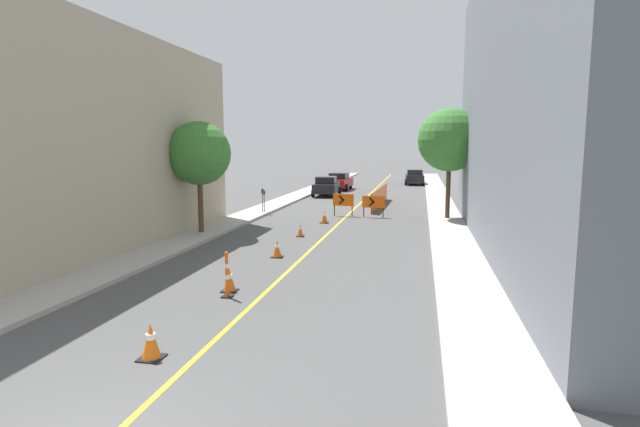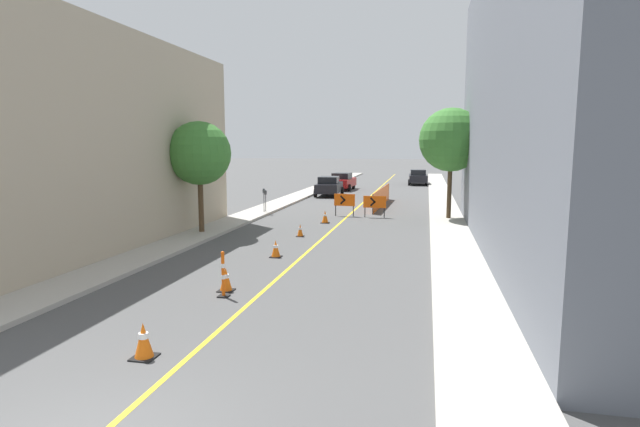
{
  "view_description": "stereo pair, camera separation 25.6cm",
  "coord_description": "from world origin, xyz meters",
  "px_view_note": "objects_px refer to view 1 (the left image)",
  "views": [
    {
      "loc": [
        4.17,
        -5.17,
        4.07
      ],
      "look_at": [
        -0.29,
        16.91,
        1.0
      ],
      "focal_mm": 28.0,
      "sensor_mm": 36.0,
      "label": 1
    },
    {
      "loc": [
        4.42,
        -5.12,
        4.07
      ],
      "look_at": [
        -0.29,
        16.91,
        1.0
      ],
      "focal_mm": 28.0,
      "sensor_mm": 36.0,
      "label": 2
    }
  ],
  "objects_px": {
    "traffic_cone_fifth": "(324,217)",
    "parking_meter_near_curb": "(262,195)",
    "delineator_post_front": "(227,277)",
    "traffic_cone_second": "(229,280)",
    "traffic_cone_fourth": "(300,230)",
    "traffic_cone_third": "(277,249)",
    "street_tree_right_near": "(450,140)",
    "parked_car_curb_mid": "(339,181)",
    "street_tree_left_near": "(199,154)",
    "traffic_cone_nearest": "(151,341)",
    "parked_car_curb_far": "(415,177)",
    "arrow_barricade_secondary": "(373,202)",
    "parking_meter_far_curb": "(264,196)",
    "arrow_barricade_primary": "(343,201)",
    "parked_car_curb_near": "(327,186)"
  },
  "relations": [
    {
      "from": "traffic_cone_second",
      "to": "arrow_barricade_secondary",
      "type": "height_order",
      "value": "arrow_barricade_secondary"
    },
    {
      "from": "traffic_cone_third",
      "to": "traffic_cone_fourth",
      "type": "xyz_separation_m",
      "value": [
        -0.16,
        4.26,
        -0.03
      ]
    },
    {
      "from": "delineator_post_front",
      "to": "street_tree_left_near",
      "type": "relative_size",
      "value": 0.25
    },
    {
      "from": "arrow_barricade_secondary",
      "to": "parked_car_curb_far",
      "type": "height_order",
      "value": "parked_car_curb_far"
    },
    {
      "from": "traffic_cone_second",
      "to": "delineator_post_front",
      "type": "bearing_deg",
      "value": -74.29
    },
    {
      "from": "parked_car_curb_near",
      "to": "street_tree_right_near",
      "type": "distance_m",
      "value": 15.32
    },
    {
      "from": "parked_car_curb_mid",
      "to": "parked_car_curb_near",
      "type": "bearing_deg",
      "value": -88.09
    },
    {
      "from": "parked_car_curb_near",
      "to": "parking_meter_near_curb",
      "type": "xyz_separation_m",
      "value": [
        -1.67,
        -11.72,
        0.34
      ]
    },
    {
      "from": "parking_meter_far_curb",
      "to": "street_tree_right_near",
      "type": "xyz_separation_m",
      "value": [
        10.66,
        -0.48,
        3.32
      ]
    },
    {
      "from": "traffic_cone_second",
      "to": "street_tree_right_near",
      "type": "bearing_deg",
      "value": 66.18
    },
    {
      "from": "traffic_cone_nearest",
      "to": "traffic_cone_fourth",
      "type": "bearing_deg",
      "value": 91.14
    },
    {
      "from": "parked_car_curb_far",
      "to": "parking_meter_near_curb",
      "type": "relative_size",
      "value": 3.07
    },
    {
      "from": "parked_car_curb_mid",
      "to": "street_tree_right_near",
      "type": "bearing_deg",
      "value": -59.84
    },
    {
      "from": "traffic_cone_fifth",
      "to": "parking_meter_far_curb",
      "type": "bearing_deg",
      "value": 146.19
    },
    {
      "from": "delineator_post_front",
      "to": "parking_meter_near_curb",
      "type": "relative_size",
      "value": 0.89
    },
    {
      "from": "parked_car_curb_near",
      "to": "street_tree_right_near",
      "type": "xyz_separation_m",
      "value": [
        8.99,
        -11.88,
        3.57
      ]
    },
    {
      "from": "traffic_cone_fourth",
      "to": "parking_meter_near_curb",
      "type": "height_order",
      "value": "parking_meter_near_curb"
    },
    {
      "from": "parking_meter_near_curb",
      "to": "parking_meter_far_curb",
      "type": "relative_size",
      "value": 1.1
    },
    {
      "from": "traffic_cone_nearest",
      "to": "traffic_cone_fourth",
      "type": "height_order",
      "value": "traffic_cone_nearest"
    },
    {
      "from": "arrow_barricade_primary",
      "to": "parked_car_curb_mid",
      "type": "relative_size",
      "value": 0.29
    },
    {
      "from": "traffic_cone_fifth",
      "to": "delineator_post_front",
      "type": "height_order",
      "value": "delineator_post_front"
    },
    {
      "from": "traffic_cone_third",
      "to": "arrow_barricade_secondary",
      "type": "bearing_deg",
      "value": 77.17
    },
    {
      "from": "traffic_cone_second",
      "to": "traffic_cone_fourth",
      "type": "xyz_separation_m",
      "value": [
        -0.06,
        8.69,
        -0.06
      ]
    },
    {
      "from": "traffic_cone_second",
      "to": "street_tree_left_near",
      "type": "relative_size",
      "value": 0.14
    },
    {
      "from": "traffic_cone_second",
      "to": "delineator_post_front",
      "type": "height_order",
      "value": "delineator_post_front"
    },
    {
      "from": "arrow_barricade_primary",
      "to": "delineator_post_front",
      "type": "bearing_deg",
      "value": -88.72
    },
    {
      "from": "parked_car_curb_mid",
      "to": "street_tree_left_near",
      "type": "relative_size",
      "value": 0.87
    },
    {
      "from": "traffic_cone_fourth",
      "to": "parking_meter_near_curb",
      "type": "distance_m",
      "value": 7.73
    },
    {
      "from": "parked_car_curb_mid",
      "to": "street_tree_right_near",
      "type": "xyz_separation_m",
      "value": [
        8.85,
        -17.53,
        3.57
      ]
    },
    {
      "from": "traffic_cone_third",
      "to": "delineator_post_front",
      "type": "relative_size",
      "value": 0.5
    },
    {
      "from": "traffic_cone_nearest",
      "to": "parked_car_curb_far",
      "type": "distance_m",
      "value": 45.31
    },
    {
      "from": "traffic_cone_third",
      "to": "delineator_post_front",
      "type": "height_order",
      "value": "delineator_post_front"
    },
    {
      "from": "delineator_post_front",
      "to": "street_tree_right_near",
      "type": "bearing_deg",
      "value": 67.35
    },
    {
      "from": "traffic_cone_nearest",
      "to": "parked_car_curb_far",
      "type": "bearing_deg",
      "value": 84.46
    },
    {
      "from": "traffic_cone_fifth",
      "to": "parking_meter_near_curb",
      "type": "xyz_separation_m",
      "value": [
        -4.22,
        2.5,
        0.81
      ]
    },
    {
      "from": "parked_car_curb_near",
      "to": "parked_car_curb_far",
      "type": "bearing_deg",
      "value": 59.88
    },
    {
      "from": "traffic_cone_third",
      "to": "parking_meter_near_curb",
      "type": "bearing_deg",
      "value": 110.52
    },
    {
      "from": "traffic_cone_nearest",
      "to": "arrow_barricade_secondary",
      "type": "xyz_separation_m",
      "value": [
        2.4,
        19.95,
        0.51
      ]
    },
    {
      "from": "street_tree_right_near",
      "to": "traffic_cone_fourth",
      "type": "bearing_deg",
      "value": -136.25
    },
    {
      "from": "traffic_cone_third",
      "to": "delineator_post_front",
      "type": "xyz_separation_m",
      "value": [
        0.05,
        -4.95,
        0.24
      ]
    },
    {
      "from": "traffic_cone_fourth",
      "to": "traffic_cone_fifth",
      "type": "bearing_deg",
      "value": 85.67
    },
    {
      "from": "traffic_cone_nearest",
      "to": "street_tree_right_near",
      "type": "relative_size",
      "value": 0.12
    },
    {
      "from": "street_tree_left_near",
      "to": "delineator_post_front",
      "type": "bearing_deg",
      "value": -61.39
    },
    {
      "from": "traffic_cone_fifth",
      "to": "parked_car_curb_mid",
      "type": "height_order",
      "value": "parked_car_curb_mid"
    },
    {
      "from": "parked_car_curb_mid",
      "to": "parked_car_curb_far",
      "type": "xyz_separation_m",
      "value": [
        6.74,
        7.88,
        0.0
      ]
    },
    {
      "from": "traffic_cone_nearest",
      "to": "parked_car_curb_mid",
      "type": "height_order",
      "value": "parked_car_curb_mid"
    },
    {
      "from": "traffic_cone_fourth",
      "to": "street_tree_right_near",
      "type": "xyz_separation_m",
      "value": [
        6.75,
        6.46,
        4.09
      ]
    },
    {
      "from": "traffic_cone_second",
      "to": "traffic_cone_third",
      "type": "height_order",
      "value": "traffic_cone_second"
    },
    {
      "from": "delineator_post_front",
      "to": "traffic_cone_fourth",
      "type": "bearing_deg",
      "value": 91.28
    },
    {
      "from": "delineator_post_front",
      "to": "parked_car_curb_near",
      "type": "bearing_deg",
      "value": 95.08
    }
  ]
}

